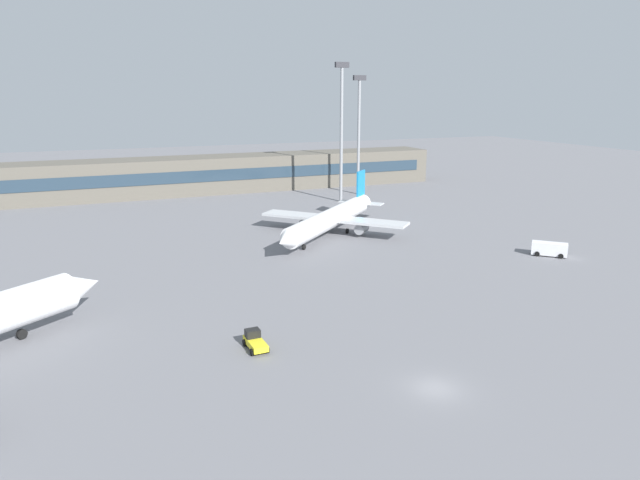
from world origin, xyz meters
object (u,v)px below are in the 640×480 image
at_px(airplane_mid, 331,219).
at_px(floodlight_tower_east, 341,124).
at_px(service_van_white, 550,249).
at_px(baggage_tug_yellow, 255,341).
at_px(floodlight_tower_west, 359,127).

distance_m(airplane_mid, floodlight_tower_east, 35.65).
relative_size(airplane_mid, floodlight_tower_east, 0.98).
relative_size(airplane_mid, service_van_white, 5.97).
height_order(baggage_tug_yellow, service_van_white, service_van_white).
bearing_deg(floodlight_tower_west, floodlight_tower_east, -136.79).
bearing_deg(floodlight_tower_west, baggage_tug_yellow, -122.71).
xyz_separation_m(service_van_white, floodlight_tower_east, (-10.60, 54.25, 16.54)).
bearing_deg(floodlight_tower_east, service_van_white, -78.94).
distance_m(baggage_tug_yellow, floodlight_tower_west, 92.17).
height_order(service_van_white, floodlight_tower_east, floodlight_tower_east).
bearing_deg(airplane_mid, baggage_tug_yellow, -122.76).
relative_size(airplane_mid, baggage_tug_yellow, 8.32).
bearing_deg(floodlight_tower_west, airplane_mid, -122.66).
bearing_deg(service_van_white, airplane_mid, 135.25).
bearing_deg(baggage_tug_yellow, service_van_white, 15.70).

